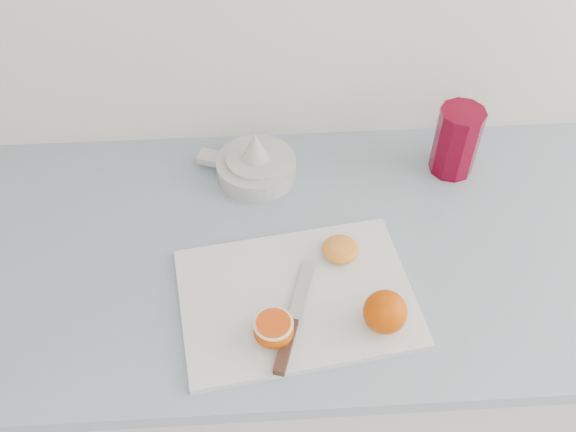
{
  "coord_description": "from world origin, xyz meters",
  "views": [
    {
      "loc": [
        -0.01,
        0.96,
        1.77
      ],
      "look_at": [
        0.04,
        1.7,
        0.96
      ],
      "focal_mm": 40.0,
      "sensor_mm": 36.0,
      "label": 1
    }
  ],
  "objects_px": {
    "counter": "(343,364)",
    "citrus_juicer": "(255,164)",
    "cutting_board": "(297,297)",
    "half_orange": "(274,329)",
    "red_tumbler": "(456,143)"
  },
  "relations": [
    {
      "from": "counter",
      "to": "half_orange",
      "type": "height_order",
      "value": "half_orange"
    },
    {
      "from": "half_orange",
      "to": "red_tumbler",
      "type": "distance_m",
      "value": 0.53
    },
    {
      "from": "cutting_board",
      "to": "red_tumbler",
      "type": "relative_size",
      "value": 2.67
    },
    {
      "from": "cutting_board",
      "to": "citrus_juicer",
      "type": "height_order",
      "value": "citrus_juicer"
    },
    {
      "from": "counter",
      "to": "cutting_board",
      "type": "height_order",
      "value": "cutting_board"
    },
    {
      "from": "counter",
      "to": "cutting_board",
      "type": "distance_m",
      "value": 0.48
    },
    {
      "from": "counter",
      "to": "citrus_juicer",
      "type": "bearing_deg",
      "value": 135.1
    },
    {
      "from": "cutting_board",
      "to": "citrus_juicer",
      "type": "xyz_separation_m",
      "value": [
        -0.06,
        0.3,
        0.02
      ]
    },
    {
      "from": "counter",
      "to": "citrus_juicer",
      "type": "height_order",
      "value": "citrus_juicer"
    },
    {
      "from": "half_orange",
      "to": "citrus_juicer",
      "type": "height_order",
      "value": "citrus_juicer"
    },
    {
      "from": "citrus_juicer",
      "to": "cutting_board",
      "type": "bearing_deg",
      "value": -78.75
    },
    {
      "from": "cutting_board",
      "to": "half_orange",
      "type": "relative_size",
      "value": 5.97
    },
    {
      "from": "red_tumbler",
      "to": "half_orange",
      "type": "bearing_deg",
      "value": -134.47
    },
    {
      "from": "citrus_juicer",
      "to": "red_tumbler",
      "type": "height_order",
      "value": "red_tumbler"
    },
    {
      "from": "half_orange",
      "to": "cutting_board",
      "type": "bearing_deg",
      "value": 61.42
    }
  ]
}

